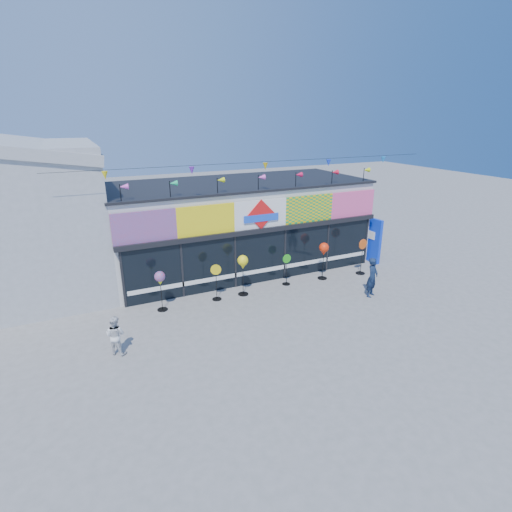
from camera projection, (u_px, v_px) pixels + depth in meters
ground at (300, 314)px, 14.89m from camera, size 80.00×80.00×0.00m
kite_shop at (238, 224)px, 19.28m from camera, size 16.00×5.70×5.31m
blue_sign at (372, 240)px, 20.01m from camera, size 0.27×1.12×2.23m
spinner_0 at (160, 279)px, 14.83m from camera, size 0.40×0.40×1.58m
spinner_1 at (216, 281)px, 15.85m from camera, size 0.42×0.38×1.50m
spinner_2 at (243, 263)px, 16.11m from camera, size 0.44×0.44×1.72m
spinner_3 at (287, 269)px, 17.32m from camera, size 0.39×0.35×1.39m
spinner_4 at (324, 250)px, 17.74m from camera, size 0.43×0.43×1.70m
spinner_5 at (362, 256)px, 18.47m from camera, size 0.47×0.43×1.68m
adult_man at (372, 277)px, 16.17m from camera, size 0.71×0.62×1.64m
child at (115, 335)px, 12.25m from camera, size 0.71×0.66×1.27m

